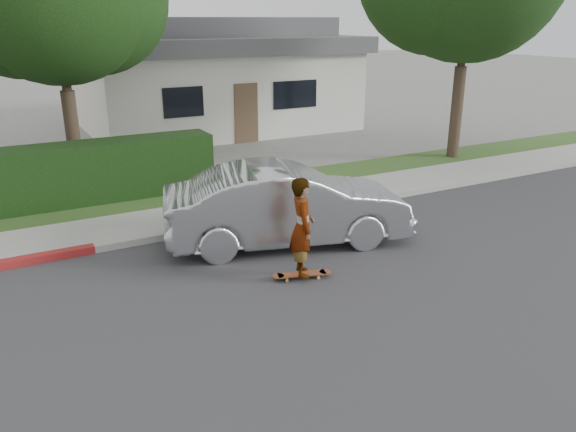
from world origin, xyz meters
name	(u,v)px	position (x,y,z in m)	size (l,w,h in m)	color
ground	(74,382)	(0.00, 0.00, 0.00)	(120.00, 120.00, 0.00)	slate
road	(74,381)	(0.00, 0.00, 0.01)	(60.00, 8.00, 0.01)	#2D2D30
curb_far	(38,259)	(0.00, 4.10, 0.07)	(60.00, 0.20, 0.15)	#9E9E99
sidewalk_far	(33,243)	(0.00, 5.00, 0.06)	(60.00, 1.60, 0.12)	gray
planting_strip	(26,220)	(0.00, 6.60, 0.05)	(60.00, 1.60, 0.10)	#2D4C1E
house	(210,74)	(8.00, 16.00, 2.10)	(10.60, 8.60, 4.30)	beige
skateboard	(302,274)	(3.92, 1.18, 0.09)	(1.05, 0.49, 0.10)	orange
skateboarder	(302,227)	(3.92, 1.18, 0.96)	(0.62, 0.41, 1.71)	white
car_silver	(287,205)	(4.50, 2.78, 0.79)	(1.67, 4.79, 1.58)	#ACAEB3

